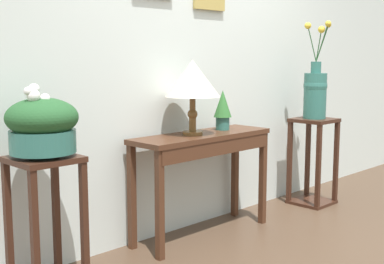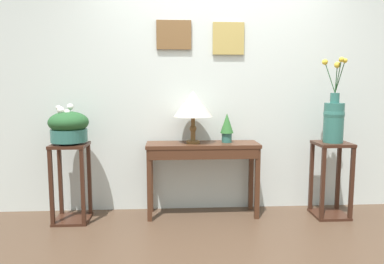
# 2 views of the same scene
# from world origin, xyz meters

# --- Properties ---
(ground_plane) EXTENTS (12.00, 12.00, 0.01)m
(ground_plane) POSITION_xyz_m (0.00, 0.00, -0.00)
(ground_plane) COLOR #4C3828
(back_wall_with_art) EXTENTS (9.00, 0.13, 2.80)m
(back_wall_with_art) POSITION_xyz_m (-0.00, 1.31, 1.40)
(back_wall_with_art) COLOR silver
(back_wall_with_art) RESTS_ON ground
(console_table) EXTENTS (1.13, 0.35, 0.75)m
(console_table) POSITION_xyz_m (-0.15, 1.02, 0.63)
(console_table) COLOR #472819
(console_table) RESTS_ON ground
(table_lamp) EXTENTS (0.39, 0.39, 0.52)m
(table_lamp) POSITION_xyz_m (-0.24, 1.05, 1.14)
(table_lamp) COLOR brown
(table_lamp) RESTS_ON console_table
(potted_plant_on_console) EXTENTS (0.13, 0.13, 0.30)m
(potted_plant_on_console) POSITION_xyz_m (0.10, 1.07, 0.92)
(potted_plant_on_console) COLOR #2D665B
(potted_plant_on_console) RESTS_ON console_table
(pedestal_stand_left) EXTENTS (0.33, 0.33, 0.77)m
(pedestal_stand_left) POSITION_xyz_m (-1.44, 0.96, 0.39)
(pedestal_stand_left) COLOR #381E14
(pedestal_stand_left) RESTS_ON ground
(planter_bowl_wide_left) EXTENTS (0.38, 0.38, 0.38)m
(planter_bowl_wide_left) POSITION_xyz_m (-1.44, 0.96, 0.94)
(planter_bowl_wide_left) COLOR #2D665B
(planter_bowl_wide_left) RESTS_ON pedestal_stand_left
(pedestal_stand_right) EXTENTS (0.33, 0.33, 0.76)m
(pedestal_stand_right) POSITION_xyz_m (1.14, 0.94, 0.38)
(pedestal_stand_right) COLOR #381E14
(pedestal_stand_right) RESTS_ON ground
(flower_vase_tall_right) EXTENTS (0.23, 0.23, 0.83)m
(flower_vase_tall_right) POSITION_xyz_m (1.14, 0.94, 1.01)
(flower_vase_tall_right) COLOR #2D665B
(flower_vase_tall_right) RESTS_ON pedestal_stand_right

